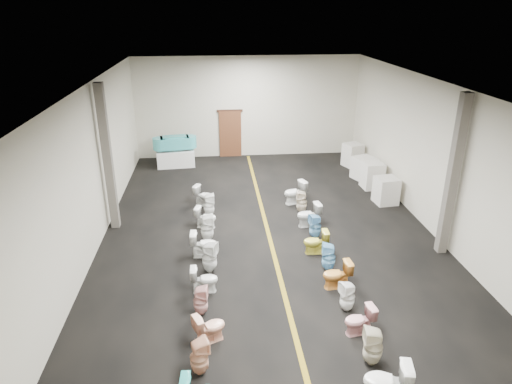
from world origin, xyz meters
TOP-DOWN VIEW (x-y plane):
  - floor at (0.00, 0.00)m, footprint 16.00×16.00m
  - ceiling at (0.00, 0.00)m, footprint 16.00×16.00m
  - wall_back at (0.00, 8.00)m, footprint 10.00×0.00m
  - wall_front at (0.00, -8.00)m, footprint 10.00×0.00m
  - wall_left at (-5.00, 0.00)m, footprint 0.00×16.00m
  - wall_right at (5.00, 0.00)m, footprint 0.00×16.00m
  - aisle_stripe at (0.00, 0.00)m, footprint 0.12×15.60m
  - back_door at (-0.80, 7.94)m, footprint 1.00×0.10m
  - door_frame at (-0.80, 7.95)m, footprint 1.15×0.08m
  - column_left at (-4.75, 1.00)m, footprint 0.25×0.25m
  - column_right at (4.75, -1.50)m, footprint 0.25×0.25m
  - display_table at (-3.23, 6.74)m, footprint 1.65×0.93m
  - bathtub at (-3.23, 6.74)m, footprint 1.84×0.85m
  - appliance_crate_a at (4.40, 1.98)m, footprint 0.80×0.80m
  - appliance_crate_b at (4.40, 3.44)m, footprint 0.77×0.77m
  - appliance_crate_c at (4.40, 4.45)m, footprint 1.02×1.02m
  - appliance_crate_d at (4.40, 6.02)m, footprint 0.90×0.90m
  - toilet_left_1 at (-1.99, -5.55)m, footprint 0.45×0.45m
  - toilet_left_2 at (-1.80, -4.65)m, footprint 0.76×0.62m
  - toilet_left_3 at (-1.99, -3.74)m, footprint 0.36×0.36m
  - toilet_left_4 at (-1.92, -2.85)m, footprint 0.66×0.37m
  - toilet_left_5 at (-1.79, -1.97)m, footprint 0.51×0.51m
  - toilet_left_6 at (-1.95, -1.14)m, footprint 0.74×0.44m
  - toilet_left_7 at (-1.86, -0.25)m, footprint 0.41×0.41m
  - toilet_left_8 at (-1.90, 0.66)m, footprint 0.74×0.54m
  - toilet_left_9 at (-1.80, 1.49)m, footprint 0.37×0.36m
  - toilet_left_10 at (-1.97, 2.38)m, footprint 0.81×0.66m
  - toilet_right_1 at (1.28, -6.51)m, footprint 0.88×0.61m
  - toilet_right_2 at (1.34, -5.61)m, footprint 0.42×0.42m
  - toilet_right_3 at (1.36, -4.72)m, footprint 0.70×0.46m
  - toilet_right_4 at (1.32, -3.92)m, footprint 0.42×0.42m
  - toilet_right_5 at (1.33, -2.99)m, footprint 0.73×0.45m
  - toilet_right_6 at (1.32, -2.19)m, footprint 0.42×0.41m
  - toilet_right_7 at (1.18, -1.27)m, footprint 0.69×0.40m
  - toilet_right_8 at (1.35, -0.38)m, footprint 0.42×0.42m
  - toilet_right_9 at (1.33, 0.44)m, footprint 0.80×0.54m
  - toilet_right_10 at (1.29, 1.45)m, footprint 0.40×0.39m
  - toilet_right_11 at (1.21, 2.26)m, footprint 0.89×0.69m

SIDE VIEW (x-z plane):
  - floor at x=0.00m, z-range 0.00..0.00m
  - aisle_stripe at x=0.00m, z-range 0.00..0.01m
  - toilet_right_3 at x=1.36m, z-range 0.00..0.66m
  - toilet_left_4 at x=-1.92m, z-range 0.00..0.67m
  - toilet_left_8 at x=-1.90m, z-range 0.00..0.67m
  - toilet_left_2 at x=-1.80m, z-range 0.00..0.68m
  - toilet_right_7 at x=1.18m, z-range 0.00..0.70m
  - display_table at x=-3.23m, z-range 0.00..0.71m
  - toilet_left_10 at x=-1.97m, z-range 0.00..0.72m
  - toilet_right_5 at x=1.33m, z-range 0.00..0.72m
  - toilet_left_3 at x=-1.99m, z-range 0.00..0.72m
  - toilet_left_6 at x=-1.95m, z-range 0.00..0.74m
  - toilet_right_4 at x=1.32m, z-range 0.00..0.75m
  - toilet_right_9 at x=1.33m, z-range 0.00..0.76m
  - toilet_left_1 at x=-1.99m, z-range 0.00..0.77m
  - toilet_right_8 at x=1.35m, z-range 0.00..0.77m
  - toilet_left_9 at x=-1.80m, z-range 0.00..0.78m
  - toilet_right_6 at x=1.32m, z-range 0.00..0.78m
  - toilet_right_10 at x=1.29m, z-range 0.00..0.79m
  - toilet_right_11 at x=1.21m, z-range 0.00..0.80m
  - toilet_right_1 at x=1.28m, z-range 0.00..0.82m
  - toilet_right_2 at x=1.34m, z-range 0.00..0.82m
  - toilet_left_7 at x=-1.86m, z-range 0.00..0.84m
  - toilet_left_5 at x=-1.79m, z-range 0.00..0.86m
  - appliance_crate_c at x=4.40m, z-range 0.00..0.89m
  - appliance_crate_a at x=4.40m, z-range 0.00..0.94m
  - appliance_crate_d at x=4.40m, z-range 0.00..1.00m
  - appliance_crate_b at x=4.40m, z-range 0.00..1.00m
  - back_door at x=-0.80m, z-range 0.00..2.10m
  - bathtub at x=-3.23m, z-range 0.79..1.34m
  - door_frame at x=-0.80m, z-range 2.07..2.17m
  - wall_back at x=0.00m, z-range -2.75..7.25m
  - wall_front at x=0.00m, z-range -2.75..7.25m
  - wall_left at x=-5.00m, z-range -5.75..10.25m
  - wall_right at x=5.00m, z-range -5.75..10.25m
  - column_left at x=-4.75m, z-range 0.00..4.50m
  - column_right at x=4.75m, z-range 0.00..4.50m
  - ceiling at x=0.00m, z-range 4.50..4.50m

